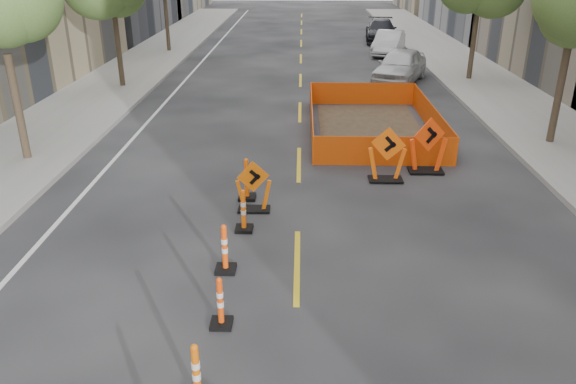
{
  "coord_description": "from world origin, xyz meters",
  "views": [
    {
      "loc": [
        0.06,
        -6.14,
        6.06
      ],
      "look_at": [
        -0.22,
        5.3,
        1.1
      ],
      "focal_mm": 35.0,
      "sensor_mm": 36.0,
      "label": 1
    }
  ],
  "objects_px": {
    "channelizer_5": "(225,248)",
    "channelizer_6": "(243,210)",
    "parked_car_near": "(400,66)",
    "parked_car_far": "(381,31)",
    "channelizer_3": "(196,374)",
    "channelizer_4": "(220,302)",
    "chevron_sign_left": "(253,186)",
    "channelizer_7": "(247,179)",
    "chevron_sign_right": "(428,145)",
    "parked_car_mid": "(389,43)",
    "chevron_sign_center": "(387,154)"
  },
  "relations": [
    {
      "from": "channelizer_6",
      "to": "channelizer_5",
      "type": "bearing_deg",
      "value": -96.4
    },
    {
      "from": "channelizer_6",
      "to": "parked_car_near",
      "type": "height_order",
      "value": "parked_car_near"
    },
    {
      "from": "chevron_sign_center",
      "to": "parked_car_near",
      "type": "height_order",
      "value": "parked_car_near"
    },
    {
      "from": "channelizer_5",
      "to": "channelizer_7",
      "type": "distance_m",
      "value": 3.62
    },
    {
      "from": "channelizer_5",
      "to": "channelizer_7",
      "type": "relative_size",
      "value": 0.93
    },
    {
      "from": "channelizer_7",
      "to": "chevron_sign_right",
      "type": "distance_m",
      "value": 5.5
    },
    {
      "from": "channelizer_3",
      "to": "parked_car_near",
      "type": "xyz_separation_m",
      "value": [
        6.29,
        21.54,
        0.3
      ]
    },
    {
      "from": "parked_car_near",
      "to": "parked_car_far",
      "type": "relative_size",
      "value": 0.92
    },
    {
      "from": "channelizer_3",
      "to": "channelizer_6",
      "type": "relative_size",
      "value": 0.99
    },
    {
      "from": "channelizer_5",
      "to": "parked_car_mid",
      "type": "relative_size",
      "value": 0.24
    },
    {
      "from": "channelizer_3",
      "to": "channelizer_6",
      "type": "height_order",
      "value": "channelizer_6"
    },
    {
      "from": "chevron_sign_right",
      "to": "parked_car_mid",
      "type": "bearing_deg",
      "value": 63.47
    },
    {
      "from": "chevron_sign_center",
      "to": "chevron_sign_right",
      "type": "distance_m",
      "value": 1.46
    },
    {
      "from": "chevron_sign_left",
      "to": "chevron_sign_center",
      "type": "relative_size",
      "value": 0.84
    },
    {
      "from": "channelizer_6",
      "to": "parked_car_mid",
      "type": "distance_m",
      "value": 24.94
    },
    {
      "from": "channelizer_6",
      "to": "channelizer_4",
      "type": "bearing_deg",
      "value": -90.76
    },
    {
      "from": "channelizer_7",
      "to": "chevron_sign_center",
      "type": "height_order",
      "value": "chevron_sign_center"
    },
    {
      "from": "channelizer_3",
      "to": "channelizer_6",
      "type": "bearing_deg",
      "value": 88.49
    },
    {
      "from": "channelizer_3",
      "to": "parked_car_far",
      "type": "xyz_separation_m",
      "value": [
        7.05,
        34.82,
        0.24
      ]
    },
    {
      "from": "channelizer_4",
      "to": "parked_car_mid",
      "type": "xyz_separation_m",
      "value": [
        6.75,
        27.64,
        0.23
      ]
    },
    {
      "from": "chevron_sign_left",
      "to": "parked_car_near",
      "type": "distance_m",
      "value": 16.18
    },
    {
      "from": "chevron_sign_right",
      "to": "parked_car_mid",
      "type": "xyz_separation_m",
      "value": [
        1.7,
        20.17,
        -0.12
      ]
    },
    {
      "from": "chevron_sign_center",
      "to": "parked_car_near",
      "type": "relative_size",
      "value": 0.34
    },
    {
      "from": "channelizer_5",
      "to": "parked_car_far",
      "type": "bearing_deg",
      "value": 77.16
    },
    {
      "from": "channelizer_3",
      "to": "parked_car_near",
      "type": "relative_size",
      "value": 0.22
    },
    {
      "from": "channelizer_3",
      "to": "chevron_sign_right",
      "type": "bearing_deg",
      "value": 60.98
    },
    {
      "from": "chevron_sign_center",
      "to": "parked_car_far",
      "type": "relative_size",
      "value": 0.31
    },
    {
      "from": "channelizer_7",
      "to": "parked_car_far",
      "type": "distance_m",
      "value": 28.45
    },
    {
      "from": "channelizer_3",
      "to": "parked_car_mid",
      "type": "bearing_deg",
      "value": 76.91
    },
    {
      "from": "channelizer_6",
      "to": "chevron_sign_right",
      "type": "height_order",
      "value": "chevron_sign_right"
    },
    {
      "from": "channelizer_5",
      "to": "parked_car_near",
      "type": "xyz_separation_m",
      "value": [
        6.35,
        17.92,
        0.28
      ]
    },
    {
      "from": "parked_car_mid",
      "to": "parked_car_far",
      "type": "distance_m",
      "value": 5.37
    },
    {
      "from": "channelizer_5",
      "to": "channelizer_6",
      "type": "distance_m",
      "value": 1.82
    },
    {
      "from": "chevron_sign_left",
      "to": "chevron_sign_right",
      "type": "xyz_separation_m",
      "value": [
        4.86,
        2.77,
        0.17
      ]
    },
    {
      "from": "channelizer_5",
      "to": "channelizer_6",
      "type": "relative_size",
      "value": 1.02
    },
    {
      "from": "channelizer_7",
      "to": "parked_car_near",
      "type": "relative_size",
      "value": 0.24
    },
    {
      "from": "channelizer_4",
      "to": "channelizer_6",
      "type": "relative_size",
      "value": 0.94
    },
    {
      "from": "channelizer_3",
      "to": "parked_car_far",
      "type": "relative_size",
      "value": 0.2
    },
    {
      "from": "parked_car_mid",
      "to": "chevron_sign_left",
      "type": "bearing_deg",
      "value": -89.55
    },
    {
      "from": "channelizer_3",
      "to": "parked_car_mid",
      "type": "xyz_separation_m",
      "value": [
        6.85,
        29.45,
        0.21
      ]
    },
    {
      "from": "channelizer_5",
      "to": "parked_car_near",
      "type": "height_order",
      "value": "parked_car_near"
    },
    {
      "from": "channelizer_4",
      "to": "channelizer_5",
      "type": "height_order",
      "value": "channelizer_5"
    },
    {
      "from": "channelizer_5",
      "to": "chevron_sign_right",
      "type": "relative_size",
      "value": 0.63
    },
    {
      "from": "parked_car_mid",
      "to": "channelizer_7",
      "type": "bearing_deg",
      "value": -90.61
    },
    {
      "from": "chevron_sign_right",
      "to": "parked_car_mid",
      "type": "height_order",
      "value": "chevron_sign_right"
    },
    {
      "from": "parked_car_mid",
      "to": "channelizer_6",
      "type": "bearing_deg",
      "value": -89.19
    },
    {
      "from": "chevron_sign_left",
      "to": "channelizer_7",
      "type": "bearing_deg",
      "value": 94.67
    },
    {
      "from": "parked_car_mid",
      "to": "channelizer_5",
      "type": "bearing_deg",
      "value": -88.57
    },
    {
      "from": "chevron_sign_center",
      "to": "channelizer_3",
      "type": "bearing_deg",
      "value": -96.7
    },
    {
      "from": "channelizer_4",
      "to": "parked_car_far",
      "type": "relative_size",
      "value": 0.19
    }
  ]
}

